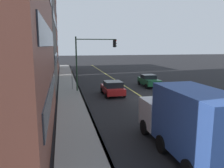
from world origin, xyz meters
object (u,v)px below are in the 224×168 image
object	(u,v)px
car_green	(149,81)
traffic_light_mast	(92,54)
car_red	(113,88)
street_sign_post	(72,77)
truck_blue	(189,121)

from	to	relation	value
car_green	traffic_light_mast	distance (m)	8.65
car_red	street_sign_post	bearing A→B (deg)	48.62
truck_blue	traffic_light_mast	distance (m)	16.71
car_green	truck_blue	distance (m)	18.61
car_red	truck_blue	distance (m)	13.76
truck_blue	street_sign_post	distance (m)	17.98
traffic_light_mast	car_red	bearing A→B (deg)	-144.21
truck_blue	car_red	bearing A→B (deg)	2.22
traffic_light_mast	car_green	bearing A→B (deg)	-79.18
traffic_light_mast	street_sign_post	distance (m)	3.68
traffic_light_mast	truck_blue	bearing A→B (deg)	-171.58
car_red	traffic_light_mast	size ratio (longest dim) A/B	0.62
car_green	street_sign_post	world-z (taller)	street_sign_post
car_red	traffic_light_mast	xyz separation A→B (m)	(2.61, 1.88, 3.55)
car_green	car_red	distance (m)	7.14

